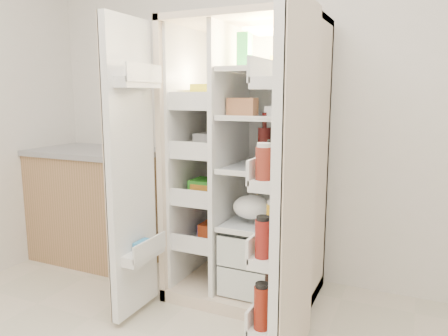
% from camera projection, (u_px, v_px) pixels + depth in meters
% --- Properties ---
extents(wall_back, '(4.00, 0.02, 2.70)m').
position_uv_depth(wall_back, '(291.00, 92.00, 2.96)').
color(wall_back, silver).
rests_on(wall_back, floor).
extents(refrigerator, '(0.92, 0.70, 1.80)m').
position_uv_depth(refrigerator, '(251.00, 185.00, 2.81)').
color(refrigerator, beige).
rests_on(refrigerator, floor).
extents(freezer_door, '(0.15, 0.40, 1.72)m').
position_uv_depth(freezer_door, '(131.00, 172.00, 2.46)').
color(freezer_door, white).
rests_on(freezer_door, floor).
extents(fridge_door, '(0.17, 0.58, 1.72)m').
position_uv_depth(fridge_door, '(291.00, 196.00, 1.98)').
color(fridge_door, white).
rests_on(fridge_door, floor).
extents(kitchen_counter, '(1.24, 0.66, 0.90)m').
position_uv_depth(kitchen_counter, '(90.00, 202.00, 3.51)').
color(kitchen_counter, '#A37651').
rests_on(kitchen_counter, floor).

